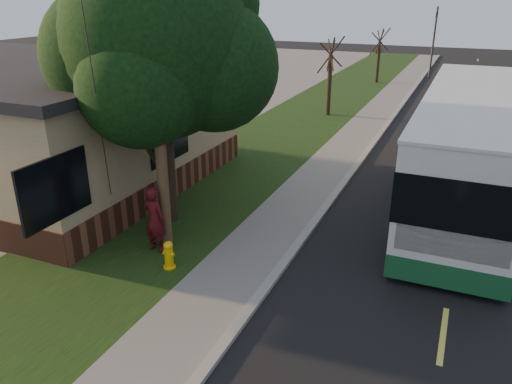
# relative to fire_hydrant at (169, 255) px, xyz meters

# --- Properties ---
(ground) EXTENTS (120.00, 120.00, 0.00)m
(ground) POSITION_rel_fire_hydrant_xyz_m (2.60, 0.00, -0.43)
(ground) COLOR black
(ground) RESTS_ON ground
(road) EXTENTS (8.00, 80.00, 0.01)m
(road) POSITION_rel_fire_hydrant_xyz_m (6.60, 10.00, -0.43)
(road) COLOR black
(road) RESTS_ON ground
(curb) EXTENTS (0.25, 80.00, 0.12)m
(curb) POSITION_rel_fire_hydrant_xyz_m (2.60, 10.00, -0.37)
(curb) COLOR gray
(curb) RESTS_ON ground
(sidewalk) EXTENTS (2.00, 80.00, 0.08)m
(sidewalk) POSITION_rel_fire_hydrant_xyz_m (1.60, 10.00, -0.39)
(sidewalk) COLOR slate
(sidewalk) RESTS_ON ground
(grass_verge) EXTENTS (5.00, 80.00, 0.07)m
(grass_verge) POSITION_rel_fire_hydrant_xyz_m (-1.90, 10.00, -0.40)
(grass_verge) COLOR black
(grass_verge) RESTS_ON ground
(building_lot) EXTENTS (15.00, 80.00, 0.04)m
(building_lot) POSITION_rel_fire_hydrant_xyz_m (-11.90, 10.00, -0.41)
(building_lot) COLOR slate
(building_lot) RESTS_ON ground
(fire_hydrant) EXTENTS (0.32, 0.32, 0.74)m
(fire_hydrant) POSITION_rel_fire_hydrant_xyz_m (0.00, 0.00, 0.00)
(fire_hydrant) COLOR yellow
(fire_hydrant) RESTS_ON grass_verge
(utility_pole) EXTENTS (2.86, 3.21, 9.07)m
(utility_pole) POSITION_rel_fire_hydrant_xyz_m (-0.71, 0.99, 4.20)
(utility_pole) COLOR #473321
(utility_pole) RESTS_ON ground
(leafy_tree) EXTENTS (6.30, 6.00, 7.80)m
(leafy_tree) POSITION_rel_fire_hydrant_xyz_m (-1.57, 2.65, 4.73)
(leafy_tree) COLOR black
(leafy_tree) RESTS_ON grass_verge
(bare_tree_near) EXTENTS (1.38, 1.21, 4.31)m
(bare_tree_near) POSITION_rel_fire_hydrant_xyz_m (-0.90, 18.00, 1.72)
(bare_tree_near) COLOR black
(bare_tree_near) RESTS_ON grass_verge
(bare_tree_far) EXTENTS (1.38, 1.21, 4.03)m
(bare_tree_far) POSITION_rel_fire_hydrant_xyz_m (-0.40, 30.00, 1.57)
(bare_tree_far) COLOR black
(bare_tree_far) RESTS_ON grass_verge
(traffic_signal) EXTENTS (0.18, 0.22, 5.50)m
(traffic_signal) POSITION_rel_fire_hydrant_xyz_m (3.10, 34.00, 2.73)
(traffic_signal) COLOR #2D2D30
(traffic_signal) RESTS_ON ground
(transit_bus) EXTENTS (3.07, 13.32, 3.60)m
(transit_bus) POSITION_rel_fire_hydrant_xyz_m (6.49, 8.13, 1.49)
(transit_bus) COLOR silver
(transit_bus) RESTS_ON ground
(skateboarder) EXTENTS (0.71, 0.51, 1.83)m
(skateboarder) POSITION_rel_fire_hydrant_xyz_m (-0.82, 0.65, 0.55)
(skateboarder) COLOR #450D12
(skateboarder) RESTS_ON grass_verge
(skateboard_main) EXTENTS (0.33, 0.91, 0.08)m
(skateboard_main) POSITION_rel_fire_hydrant_xyz_m (-1.11, 1.29, -0.30)
(skateboard_main) COLOR black
(skateboard_main) RESTS_ON grass_verge
(dumpster) EXTENTS (1.58, 1.28, 1.35)m
(dumpster) POSITION_rel_fire_hydrant_xyz_m (-6.90, 9.26, 0.29)
(dumpster) COLOR black
(dumpster) RESTS_ON building_lot
(distant_car) EXTENTS (1.88, 4.30, 1.44)m
(distant_car) POSITION_rel_fire_hydrant_xyz_m (5.80, 29.40, 0.29)
(distant_car) COLOR black
(distant_car) RESTS_ON ground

